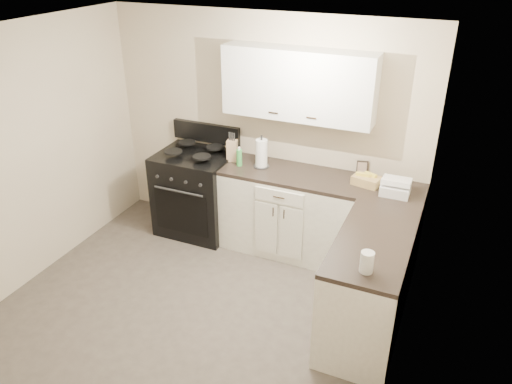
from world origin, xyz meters
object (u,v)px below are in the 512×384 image
at_px(stove, 197,194).
at_px(paper_towel, 261,153).
at_px(countertop_grill, 395,189).
at_px(knife_block, 232,151).
at_px(wicker_basket, 366,181).

bearing_deg(stove, paper_towel, 3.32).
xyz_separation_m(stove, countertop_grill, (2.22, -0.02, 0.53)).
relative_size(knife_block, wicker_basket, 0.90).
distance_m(stove, paper_towel, 1.02).
xyz_separation_m(knife_block, wicker_basket, (1.49, -0.01, -0.07)).
relative_size(paper_towel, countertop_grill, 1.13).
relative_size(stove, wicker_basket, 3.83).
height_order(paper_towel, countertop_grill, paper_towel).
bearing_deg(paper_towel, stove, -176.68).
bearing_deg(knife_block, countertop_grill, -16.18).
xyz_separation_m(knife_block, countertop_grill, (1.78, -0.09, -0.07)).
relative_size(knife_block, countertop_grill, 0.88).
height_order(wicker_basket, countertop_grill, countertop_grill).
height_order(knife_block, countertop_grill, knife_block).
xyz_separation_m(knife_block, paper_towel, (0.36, -0.02, 0.03)).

